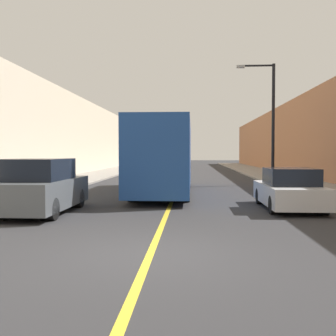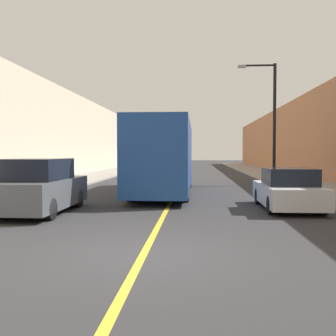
% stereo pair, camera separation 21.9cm
% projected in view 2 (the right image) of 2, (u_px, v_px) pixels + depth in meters
% --- Properties ---
extents(ground_plane, '(200.00, 200.00, 0.00)m').
position_uv_depth(ground_plane, '(143.00, 255.00, 7.84)').
color(ground_plane, '#2D2D30').
extents(sidewalk_left, '(3.96, 72.00, 0.12)m').
position_uv_depth(sidewalk_left, '(107.00, 173.00, 38.29)').
color(sidewalk_left, gray).
rests_on(sidewalk_left, ground).
extents(sidewalk_right, '(3.96, 72.00, 0.12)m').
position_uv_depth(sidewalk_right, '(266.00, 174.00, 37.19)').
color(sidewalk_right, gray).
rests_on(sidewalk_right, ground).
extents(building_row_left, '(4.00, 72.00, 7.29)m').
position_uv_depth(building_row_left, '(67.00, 136.00, 38.44)').
color(building_row_left, beige).
rests_on(building_row_left, ground).
extents(building_row_right, '(4.00, 72.00, 6.75)m').
position_uv_depth(building_row_right, '(309.00, 139.00, 36.78)').
color(building_row_right, '#B2724C').
rests_on(building_row_right, ground).
extents(road_center_line, '(0.16, 72.00, 0.01)m').
position_uv_depth(road_center_line, '(185.00, 174.00, 37.74)').
color(road_center_line, gold).
rests_on(road_center_line, ground).
extents(bus, '(2.58, 11.03, 3.51)m').
position_uv_depth(bus, '(165.00, 156.00, 19.69)').
color(bus, '#1E4793').
rests_on(bus, ground).
extents(parked_suv_left, '(2.05, 4.54, 1.84)m').
position_uv_depth(parked_suv_left, '(38.00, 188.00, 13.24)').
color(parked_suv_left, '#51565B').
rests_on(parked_suv_left, ground).
extents(car_right_near, '(1.89, 4.28, 1.49)m').
position_uv_depth(car_right_near, '(288.00, 191.00, 14.14)').
color(car_right_near, silver).
rests_on(car_right_near, ground).
extents(street_lamp_left, '(2.42, 0.24, 7.66)m').
position_uv_depth(street_lamp_left, '(0.00, 83.00, 13.63)').
color(street_lamp_left, black).
rests_on(street_lamp_left, sidewalk_left).
extents(street_lamp_right, '(2.42, 0.24, 7.52)m').
position_uv_depth(street_lamp_right, '(271.00, 116.00, 24.75)').
color(street_lamp_right, black).
rests_on(street_lamp_right, sidewalk_right).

